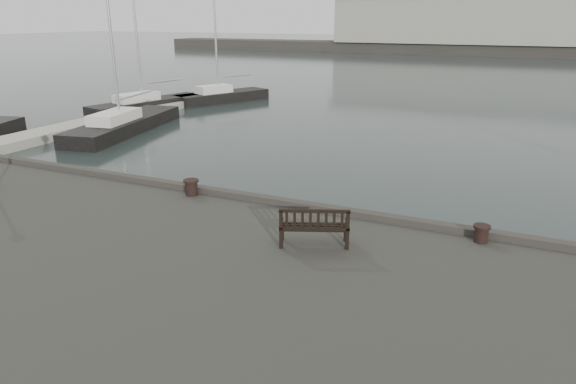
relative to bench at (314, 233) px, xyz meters
name	(u,v)px	position (x,y,z in m)	size (l,w,h in m)	color
ground	(323,260)	(-0.61, 2.30, -1.86)	(400.00, 400.00, 0.00)	black
pontoon	(73,128)	(-20.61, 12.30, -1.61)	(2.00, 24.00, 0.50)	#9C9C91
breakwater	(478,31)	(-5.16, 94.30, 2.44)	(140.00, 9.50, 12.20)	#383530
bench	(314,233)	(0.00, 0.00, 0.00)	(1.70, 1.12, 0.93)	black
bollard_left	(191,187)	(-4.65, 1.80, -0.06)	(0.46, 0.46, 0.48)	black
bollard_right	(481,234)	(3.53, 1.80, -0.09)	(0.40, 0.40, 0.42)	black
yacht_b	(148,107)	(-21.45, 20.36, -1.61)	(4.12, 9.65, 12.54)	black
yacht_c	(125,128)	(-17.81, 13.71, -1.61)	(4.31, 10.35, 13.49)	black
yacht_d	(222,99)	(-18.61, 26.29, -1.62)	(5.33, 8.26, 10.40)	black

